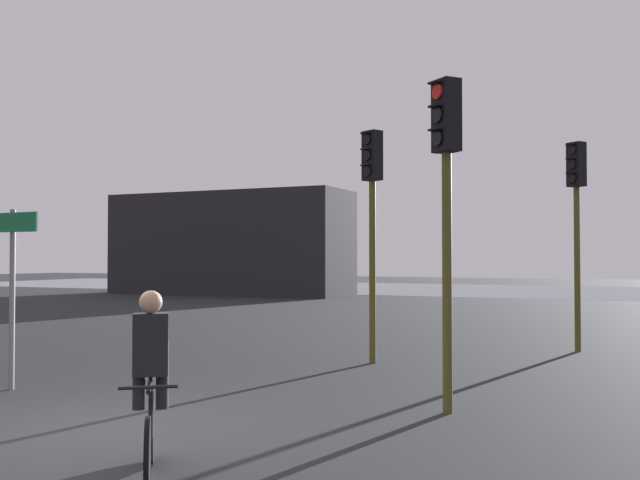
% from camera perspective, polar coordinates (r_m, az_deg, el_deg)
% --- Properties ---
extents(ground_plane, '(120.00, 120.00, 0.00)m').
position_cam_1_polar(ground_plane, '(8.34, -18.15, -14.54)').
color(ground_plane, black).
extents(water_strip, '(80.00, 16.00, 0.01)m').
position_cam_1_polar(water_strip, '(42.10, 16.88, -3.91)').
color(water_strip, slate).
rests_on(water_strip, ground).
extents(distant_building, '(12.62, 4.00, 5.21)m').
position_cam_1_polar(distant_building, '(37.21, -7.23, -0.30)').
color(distant_building, black).
rests_on(distant_building, ground).
extents(traffic_light_center, '(0.39, 0.41, 4.20)m').
position_cam_1_polar(traffic_light_center, '(12.92, 4.19, 3.14)').
color(traffic_light_center, '#4C4719').
rests_on(traffic_light_center, ground).
extents(traffic_light_near_right, '(0.41, 0.42, 4.11)m').
position_cam_1_polar(traffic_light_near_right, '(8.95, 10.07, 4.80)').
color(traffic_light_near_right, '#4C4719').
rests_on(traffic_light_near_right, ground).
extents(traffic_light_far_right, '(0.40, 0.42, 4.24)m').
position_cam_1_polar(traffic_light_far_right, '(15.35, 19.84, 2.62)').
color(traffic_light_far_right, '#4C4719').
rests_on(traffic_light_far_right, ground).
extents(direction_sign_post, '(1.10, 0.14, 2.60)m').
position_cam_1_polar(direction_sign_post, '(11.20, -23.47, -2.36)').
color(direction_sign_post, slate).
rests_on(direction_sign_post, ground).
extents(cyclist, '(1.04, 1.41, 1.62)m').
position_cam_1_polar(cyclist, '(6.45, -13.42, -11.08)').
color(cyclist, black).
rests_on(cyclist, ground).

